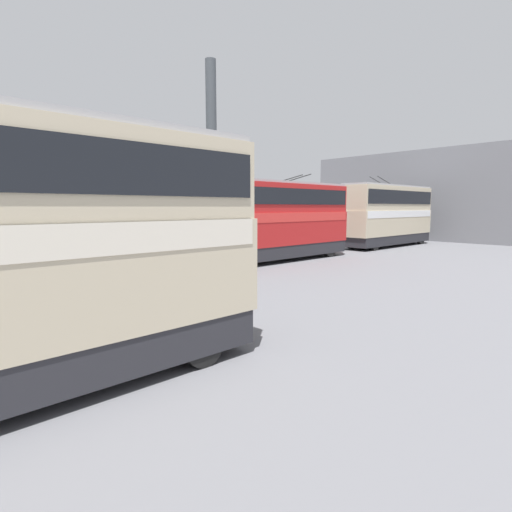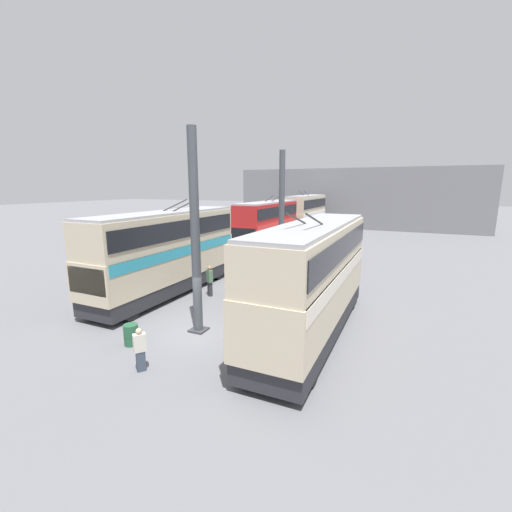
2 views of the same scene
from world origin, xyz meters
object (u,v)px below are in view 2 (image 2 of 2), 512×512
at_px(bus_right_near, 167,248).
at_px(bus_right_mid, 268,223).
at_px(bus_right_far, 306,212).
at_px(bus_left_near, 313,273).
at_px(person_by_left_row, 284,291).
at_px(person_aisle_foreground, 140,349).
at_px(oil_drum, 131,335).
at_px(person_by_right_row, 210,280).

distance_m(bus_right_near, bus_right_mid, 15.27).
relative_size(bus_right_near, bus_right_far, 1.03).
bearing_deg(bus_left_near, person_by_left_row, 40.78).
bearing_deg(bus_right_near, bus_right_mid, -0.00).
distance_m(person_aisle_foreground, oil_drum, 2.31).
relative_size(bus_right_near, person_by_left_row, 6.27).
distance_m(person_by_right_row, oil_drum, 6.76).
xyz_separation_m(bus_left_near, bus_right_far, (30.65, 9.36, 0.15)).
xyz_separation_m(bus_right_mid, oil_drum, (-21.39, -2.97, -2.33)).
xyz_separation_m(bus_right_far, person_by_right_row, (-27.99, -2.49, -1.94)).
bearing_deg(person_by_right_row, person_aisle_foreground, -129.96).
xyz_separation_m(bus_right_mid, person_aisle_foreground, (-22.78, -4.77, -1.93)).
height_order(bus_right_mid, oil_drum, bus_right_mid).
xyz_separation_m(person_aisle_foreground, oil_drum, (1.39, 1.80, -0.40)).
distance_m(bus_right_mid, person_by_left_row, 16.49).
xyz_separation_m(bus_right_far, oil_drum, (-34.72, -2.97, -2.47)).
relative_size(bus_right_far, person_by_right_row, 6.01).
height_order(bus_right_far, person_by_left_row, bus_right_far).
height_order(bus_right_far, oil_drum, bus_right_far).
bearing_deg(bus_left_near, bus_right_near, 77.59).
relative_size(bus_left_near, person_by_right_row, 5.96).
height_order(person_by_right_row, oil_drum, person_by_right_row).
xyz_separation_m(person_aisle_foreground, person_by_left_row, (8.02, -2.37, 0.12)).
xyz_separation_m(bus_right_near, bus_right_far, (28.59, 0.00, 0.12)).
distance_m(bus_right_mid, oil_drum, 21.72).
height_order(person_aisle_foreground, person_by_left_row, person_by_left_row).
bearing_deg(bus_left_near, bus_right_mid, 28.37).
distance_m(bus_left_near, person_by_right_row, 7.58).
bearing_deg(person_by_left_row, person_by_right_row, -91.77).
bearing_deg(person_by_left_row, bus_left_near, 40.15).
distance_m(bus_right_near, person_aisle_foreground, 9.11).
bearing_deg(bus_right_mid, person_aisle_foreground, -168.17).
bearing_deg(bus_left_near, oil_drum, 122.44).
distance_m(bus_right_near, person_by_left_row, 7.39).
xyz_separation_m(bus_right_far, person_aisle_foreground, (-36.10, -4.77, -2.07)).
distance_m(person_aisle_foreground, person_by_right_row, 8.43).
bearing_deg(bus_right_mid, bus_left_near, -151.63).
bearing_deg(person_by_right_row, bus_right_mid, 43.99).
bearing_deg(person_by_left_row, person_aisle_foreground, -17.08).
bearing_deg(oil_drum, person_by_left_row, -32.14).
height_order(bus_right_mid, person_by_right_row, bus_right_mid).
bearing_deg(person_by_right_row, bus_right_near, 137.99).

